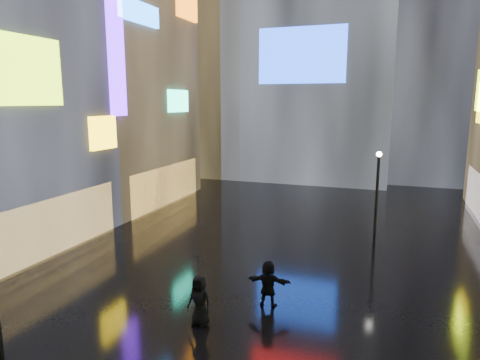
% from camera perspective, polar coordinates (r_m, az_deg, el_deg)
% --- Properties ---
extents(ground, '(140.00, 140.00, 0.00)m').
position_cam_1_polar(ground, '(24.62, 6.37, -8.30)').
color(ground, black).
rests_on(ground, ground).
extents(building_left_far, '(10.28, 12.00, 22.00)m').
position_cam_1_polar(building_left_far, '(35.87, -17.31, 14.94)').
color(building_left_far, black).
rests_on(building_left_far, ground).
extents(tower_flank_right, '(12.00, 12.00, 34.00)m').
position_cam_1_polar(tower_flank_right, '(49.70, 25.30, 20.06)').
color(tower_flank_right, black).
rests_on(tower_flank_right, ground).
extents(tower_flank_left, '(10.00, 10.00, 26.00)m').
position_cam_1_polar(tower_flank_left, '(48.97, -3.72, 16.42)').
color(tower_flank_left, black).
rests_on(tower_flank_left, ground).
extents(lamp_far, '(0.30, 0.30, 5.20)m').
position_cam_1_polar(lamp_far, '(24.87, 17.79, -1.52)').
color(lamp_far, black).
rests_on(lamp_far, ground).
extents(pedestrian_4, '(0.98, 0.72, 1.85)m').
position_cam_1_polar(pedestrian_4, '(15.82, -5.42, -15.70)').
color(pedestrian_4, black).
rests_on(pedestrian_4, ground).
extents(pedestrian_5, '(1.75, 0.67, 1.85)m').
position_cam_1_polar(pedestrian_5, '(17.06, 3.78, -13.64)').
color(pedestrian_5, black).
rests_on(pedestrian_5, ground).
extents(umbrella_2, '(0.92, 0.94, 0.80)m').
position_cam_1_polar(umbrella_2, '(15.28, -5.50, -11.23)').
color(umbrella_2, black).
rests_on(umbrella_2, pedestrian_4).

